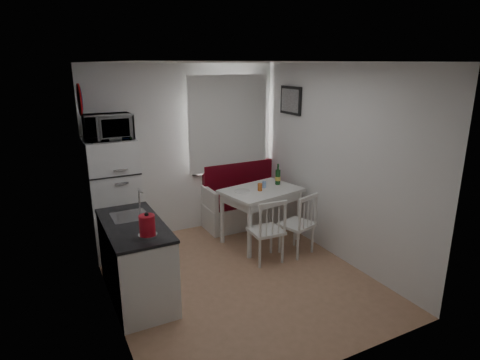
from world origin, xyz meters
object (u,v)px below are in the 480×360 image
(bench, at_px, (246,204))
(dining_table, at_px, (261,195))
(microwave, at_px, (108,127))
(wine_bottle, at_px, (278,174))
(kitchen_counter, at_px, (136,260))
(chair_left, at_px, (270,225))
(kettle, at_px, (147,225))
(fridge, at_px, (114,198))
(chair_right, at_px, (301,218))

(bench, relative_size, dining_table, 1.18)
(bench, xyz_separation_m, microwave, (-2.13, -0.16, 1.46))
(microwave, xyz_separation_m, wine_bottle, (2.34, -0.45, -0.82))
(bench, bearing_deg, wine_bottle, -71.00)
(kitchen_counter, distance_m, chair_left, 1.76)
(chair_left, height_order, microwave, microwave)
(kitchen_counter, height_order, kettle, kitchen_counter)
(bench, distance_m, dining_table, 0.82)
(kitchen_counter, xyz_separation_m, fridge, (0.02, 1.24, 0.36))
(fridge, bearing_deg, microwave, -90.00)
(chair_right, distance_m, microwave, 2.83)
(dining_table, distance_m, wine_bottle, 0.44)
(bench, bearing_deg, dining_table, -101.09)
(chair_right, relative_size, fridge, 0.32)
(chair_right, relative_size, wine_bottle, 1.62)
(microwave, bearing_deg, fridge, 90.00)
(kitchen_counter, relative_size, bench, 0.92)
(dining_table, xyz_separation_m, chair_left, (-0.25, -0.66, -0.17))
(kitchen_counter, xyz_separation_m, dining_table, (2.01, 0.65, 0.27))
(dining_table, relative_size, chair_right, 2.36)
(bench, height_order, wine_bottle, wine_bottle)
(chair_right, distance_m, kettle, 2.30)
(fridge, bearing_deg, chair_left, -35.98)
(bench, xyz_separation_m, chair_left, (-0.39, -1.37, 0.21))
(chair_right, bearing_deg, chair_left, 162.95)
(chair_left, bearing_deg, dining_table, 72.47)
(chair_right, distance_m, fridge, 2.58)
(chair_left, xyz_separation_m, microwave, (-1.74, 1.21, 1.24))
(fridge, bearing_deg, wine_bottle, -12.04)
(kettle, relative_size, wine_bottle, 0.80)
(kitchen_counter, xyz_separation_m, bench, (2.15, 1.36, -0.11))
(bench, height_order, fridge, fridge)
(chair_right, relative_size, kettle, 2.01)
(bench, relative_size, kettle, 5.61)
(bench, bearing_deg, kettle, -139.39)
(microwave, bearing_deg, chair_left, -34.88)
(bench, bearing_deg, fridge, -176.95)
(kitchen_counter, distance_m, microwave, 1.80)
(kettle, bearing_deg, microwave, 91.05)
(kitchen_counter, relative_size, chair_left, 2.75)
(bench, bearing_deg, chair_left, -105.83)
(microwave, relative_size, wine_bottle, 1.86)
(kitchen_counter, relative_size, microwave, 2.23)
(kitchen_counter, distance_m, wine_bottle, 2.53)
(fridge, relative_size, microwave, 2.76)
(bench, relative_size, wine_bottle, 4.51)
(microwave, bearing_deg, wine_bottle, -10.86)
(dining_table, distance_m, microwave, 2.32)
(dining_table, height_order, wine_bottle, wine_bottle)
(dining_table, xyz_separation_m, wine_bottle, (0.35, 0.10, 0.25))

